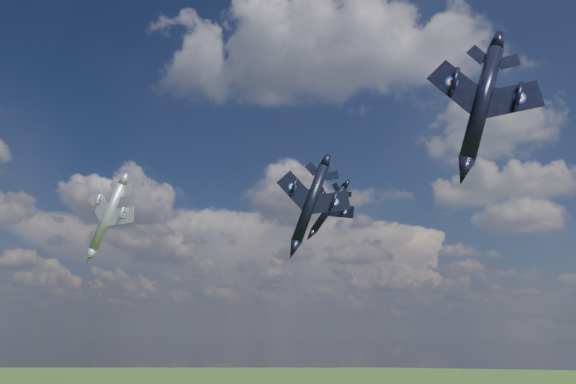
% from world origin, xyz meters
% --- Properties ---
extents(jet_lead_navy, '(15.59, 18.82, 7.33)m').
position_xyz_m(jet_lead_navy, '(9.78, 19.78, 81.17)').
color(jet_lead_navy, black).
extents(jet_right_navy, '(13.86, 17.52, 6.77)m').
position_xyz_m(jet_right_navy, '(31.54, -5.23, 84.43)').
color(jet_right_navy, black).
extents(jet_high_navy, '(9.08, 12.91, 7.59)m').
position_xyz_m(jet_high_navy, '(9.95, 35.90, 83.72)').
color(jet_high_navy, black).
extents(jet_left_silver, '(14.60, 17.78, 7.90)m').
position_xyz_m(jet_left_silver, '(-23.76, 20.98, 80.99)').
color(jet_left_silver, '#93959C').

